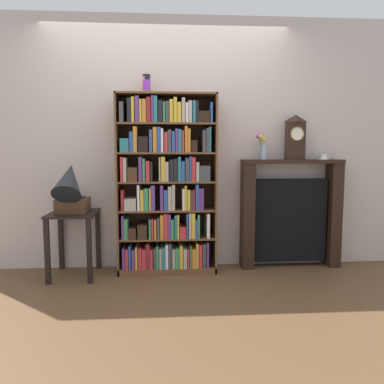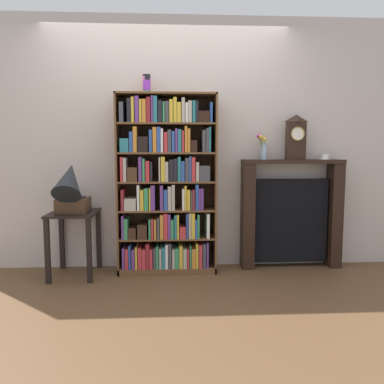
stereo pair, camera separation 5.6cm
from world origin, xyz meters
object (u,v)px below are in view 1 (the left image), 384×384
(teacup_with_saucer, at_px, (324,157))
(side_table_left, at_px, (74,229))
(cup_stack, at_px, (147,85))
(gramophone, at_px, (70,188))
(fireplace_mantel, at_px, (290,214))
(bookshelf, at_px, (166,189))
(flower_vase, at_px, (262,147))
(mantel_clock, at_px, (295,137))

(teacup_with_saucer, bearing_deg, side_table_left, -176.55)
(side_table_left, xyz_separation_m, teacup_with_saucer, (2.55, 0.15, 0.69))
(side_table_left, bearing_deg, teacup_with_saucer, 3.45)
(cup_stack, height_order, gramophone, cup_stack)
(cup_stack, relative_size, fireplace_mantel, 0.17)
(cup_stack, relative_size, side_table_left, 0.31)
(bookshelf, xyz_separation_m, flower_vase, (1.00, 0.07, 0.42))
(mantel_clock, xyz_separation_m, teacup_with_saucer, (0.31, 0.00, -0.21))
(bookshelf, xyz_separation_m, fireplace_mantel, (1.31, 0.09, -0.29))
(side_table_left, bearing_deg, cup_stack, 11.27)
(bookshelf, height_order, fireplace_mantel, bookshelf)
(flower_vase, relative_size, teacup_with_saucer, 2.15)
(mantel_clock, bearing_deg, bookshelf, -177.08)
(fireplace_mantel, relative_size, flower_vase, 4.23)
(side_table_left, height_order, mantel_clock, mantel_clock)
(teacup_with_saucer, bearing_deg, gramophone, -174.75)
(cup_stack, height_order, mantel_clock, cup_stack)
(side_table_left, distance_m, teacup_with_saucer, 2.65)
(bookshelf, height_order, mantel_clock, bookshelf)
(fireplace_mantel, bearing_deg, mantel_clock, -40.02)
(cup_stack, distance_m, side_table_left, 1.59)
(cup_stack, distance_m, mantel_clock, 1.61)
(gramophone, height_order, fireplace_mantel, gramophone)
(bookshelf, bearing_deg, side_table_left, -174.71)
(side_table_left, distance_m, gramophone, 0.42)
(bookshelf, distance_m, teacup_with_saucer, 1.68)
(gramophone, relative_size, flower_vase, 2.05)
(bookshelf, bearing_deg, mantel_clock, 2.92)
(flower_vase, bearing_deg, teacup_with_saucer, -0.31)
(gramophone, xyz_separation_m, flower_vase, (1.90, 0.24, 0.39))
(gramophone, distance_m, fireplace_mantel, 2.26)
(fireplace_mantel, xyz_separation_m, teacup_with_saucer, (0.34, -0.02, 0.60))
(bookshelf, bearing_deg, flower_vase, 4.24)
(bookshelf, bearing_deg, gramophone, -169.67)
(fireplace_mantel, distance_m, mantel_clock, 0.81)
(fireplace_mantel, bearing_deg, bookshelf, -176.14)
(bookshelf, height_order, gramophone, bookshelf)
(flower_vase, bearing_deg, cup_stack, -179.32)
(flower_vase, xyz_separation_m, teacup_with_saucer, (0.65, -0.00, -0.11))
(side_table_left, relative_size, gramophone, 1.15)
(flower_vase, bearing_deg, fireplace_mantel, 2.65)
(teacup_with_saucer, bearing_deg, bookshelf, -177.56)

